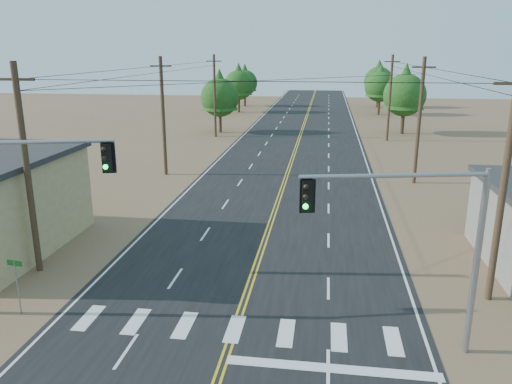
# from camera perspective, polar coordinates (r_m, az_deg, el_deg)

# --- Properties ---
(road) EXTENTS (15.00, 200.00, 0.02)m
(road) POSITION_cam_1_polar(r_m,az_deg,el_deg) (40.38, 3.19, 0.89)
(road) COLOR black
(road) RESTS_ON ground
(utility_pole_left_near) EXTENTS (1.80, 0.30, 10.00)m
(utility_pole_left_near) POSITION_cam_1_polar(r_m,az_deg,el_deg) (25.54, -24.71, 2.39)
(utility_pole_left_near) COLOR #4C3826
(utility_pole_left_near) RESTS_ON ground
(utility_pole_left_mid) EXTENTS (1.80, 0.30, 10.00)m
(utility_pole_left_mid) POSITION_cam_1_polar(r_m,az_deg,el_deg) (43.44, -10.56, 8.58)
(utility_pole_left_mid) COLOR #4C3826
(utility_pole_left_mid) RESTS_ON ground
(utility_pole_left_far) EXTENTS (1.80, 0.30, 10.00)m
(utility_pole_left_far) POSITION_cam_1_polar(r_m,az_deg,el_deg) (62.63, -4.74, 10.95)
(utility_pole_left_far) COLOR #4C3826
(utility_pole_left_far) RESTS_ON ground
(utility_pole_right_near) EXTENTS (1.80, 0.30, 10.00)m
(utility_pole_right_near) POSITION_cam_1_polar(r_m,az_deg,el_deg) (22.74, 26.45, 0.66)
(utility_pole_right_near) COLOR #4C3826
(utility_pole_right_near) RESTS_ON ground
(utility_pole_right_mid) EXTENTS (1.80, 0.30, 10.00)m
(utility_pole_right_mid) POSITION_cam_1_polar(r_m,az_deg,el_deg) (41.86, 18.15, 7.80)
(utility_pole_right_mid) COLOR #4C3826
(utility_pole_right_mid) RESTS_ON ground
(utility_pole_right_far) EXTENTS (1.80, 0.30, 10.00)m
(utility_pole_right_far) POSITION_cam_1_polar(r_m,az_deg,el_deg) (61.54, 15.05, 10.39)
(utility_pole_right_far) COLOR #4C3826
(utility_pole_right_far) RESTS_ON ground
(signal_mast_left) EXTENTS (6.26, 1.74, 7.28)m
(signal_mast_left) POSITION_cam_1_polar(r_m,az_deg,el_deg) (21.80, -27.03, -0.47)
(signal_mast_left) COLOR gray
(signal_mast_left) RESTS_ON ground
(signal_mast_right) EXTENTS (6.18, 1.58, 6.77)m
(signal_mast_right) POSITION_cam_1_polar(r_m,az_deg,el_deg) (17.55, 18.96, -4.35)
(signal_mast_right) COLOR gray
(signal_mast_right) RESTS_ON ground
(street_sign) EXTENTS (0.70, 0.13, 2.35)m
(street_sign) POSITION_cam_1_polar(r_m,az_deg,el_deg) (22.61, -25.69, -8.87)
(street_sign) COLOR gray
(street_sign) RESTS_ON ground
(tree_left_near) EXTENTS (4.97, 4.97, 8.28)m
(tree_left_near) POSITION_cam_1_polar(r_m,az_deg,el_deg) (65.94, -4.17, 11.16)
(tree_left_near) COLOR #3F2D1E
(tree_left_near) RESTS_ON ground
(tree_left_mid) EXTENTS (5.09, 5.09, 8.49)m
(tree_left_mid) POSITION_cam_1_polar(r_m,az_deg,el_deg) (88.18, -2.00, 12.45)
(tree_left_mid) COLOR #3F2D1E
(tree_left_mid) RESTS_ON ground
(tree_left_far) EXTENTS (4.86, 4.86, 8.09)m
(tree_left_far) POSITION_cam_1_polar(r_m,az_deg,el_deg) (98.20, -1.29, 12.66)
(tree_left_far) COLOR #3F2D1E
(tree_left_far) RESTS_ON ground
(tree_right_near) EXTENTS (5.39, 5.39, 8.99)m
(tree_right_near) POSITION_cam_1_polar(r_m,az_deg,el_deg) (67.45, 16.67, 11.03)
(tree_right_near) COLOR #3F2D1E
(tree_right_near) RESTS_ON ground
(tree_right_mid) EXTENTS (5.06, 5.06, 8.43)m
(tree_right_mid) POSITION_cam_1_polar(r_m,az_deg,el_deg) (87.29, 14.02, 11.95)
(tree_right_mid) COLOR #3F2D1E
(tree_right_mid) RESTS_ON ground
(tree_right_far) EXTENTS (5.33, 5.33, 8.89)m
(tree_right_far) POSITION_cam_1_polar(r_m,az_deg,el_deg) (98.74, 13.84, 12.53)
(tree_right_far) COLOR #3F2D1E
(tree_right_far) RESTS_ON ground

